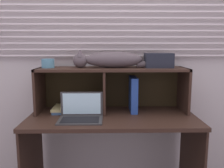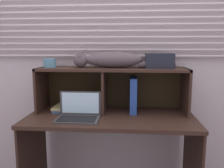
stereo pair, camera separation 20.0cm
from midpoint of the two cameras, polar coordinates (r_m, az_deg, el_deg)
name	(u,v)px [view 2 (the right image)]	position (r m, az deg, el deg)	size (l,w,h in m)	color
back_panel_with_blinds	(114,52)	(2.22, 3.06, 7.85)	(4.40, 0.08, 2.50)	beige
desk	(111,133)	(1.99, 2.60, -11.83)	(1.37, 0.63, 0.75)	#332118
hutch_shelf_unit	(111,80)	(2.06, 2.65, 0.95)	(1.27, 0.33, 0.38)	#332118
cat	(111,60)	(2.01, 2.72, 5.84)	(0.86, 0.16, 0.15)	#504649
laptop	(78,113)	(1.87, -5.11, -7.10)	(0.34, 0.23, 0.20)	#333333
binder_upright	(133,95)	(2.05, 7.99, -2.59)	(0.06, 0.24, 0.30)	#22428E
book_stack	(65,108)	(2.13, -8.75, -5.75)	(0.18, 0.24, 0.04)	#355375
small_basket	(50,63)	(2.10, -12.24, 5.00)	(0.11, 0.11, 0.08)	teal
storage_box	(159,61)	(2.03, 14.23, 5.49)	(0.23, 0.15, 0.12)	black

